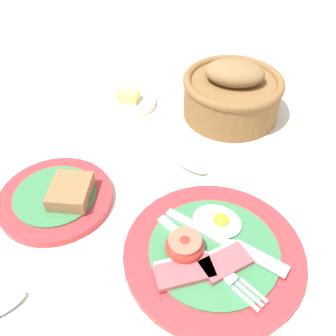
{
  "coord_description": "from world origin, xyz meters",
  "views": [
    {
      "loc": [
        0.14,
        -0.32,
        0.46
      ],
      "look_at": [
        -0.08,
        0.09,
        0.02
      ],
      "focal_mm": 42.0,
      "sensor_mm": 36.0,
      "label": 1
    }
  ],
  "objects_px": {
    "breakfast_plate": "(211,252)",
    "bread_basket": "(232,93)",
    "butter_dish": "(129,101)",
    "teaspoon_near_cup": "(20,296)",
    "bread_plate": "(58,197)",
    "teaspoon_by_saucer": "(177,158)"
  },
  "relations": [
    {
      "from": "teaspoon_near_cup",
      "to": "butter_dish",
      "type": "bearing_deg",
      "value": -138.46
    },
    {
      "from": "bread_basket",
      "to": "teaspoon_by_saucer",
      "type": "distance_m",
      "value": 0.18
    },
    {
      "from": "breakfast_plate",
      "to": "teaspoon_near_cup",
      "type": "xyz_separation_m",
      "value": [
        -0.19,
        -0.17,
        -0.01
      ]
    },
    {
      "from": "bread_plate",
      "to": "teaspoon_near_cup",
      "type": "relative_size",
      "value": 0.99
    },
    {
      "from": "bread_basket",
      "to": "teaspoon_near_cup",
      "type": "distance_m",
      "value": 0.5
    },
    {
      "from": "butter_dish",
      "to": "teaspoon_near_cup",
      "type": "relative_size",
      "value": 0.61
    },
    {
      "from": "bread_basket",
      "to": "butter_dish",
      "type": "distance_m",
      "value": 0.21
    },
    {
      "from": "bread_plate",
      "to": "teaspoon_by_saucer",
      "type": "relative_size",
      "value": 0.92
    },
    {
      "from": "bread_basket",
      "to": "butter_dish",
      "type": "bearing_deg",
      "value": -161.23
    },
    {
      "from": "bread_basket",
      "to": "butter_dish",
      "type": "xyz_separation_m",
      "value": [
        -0.19,
        -0.07,
        -0.04
      ]
    },
    {
      "from": "breakfast_plate",
      "to": "bread_basket",
      "type": "height_order",
      "value": "bread_basket"
    },
    {
      "from": "bread_basket",
      "to": "teaspoon_near_cup",
      "type": "xyz_separation_m",
      "value": [
        -0.09,
        -0.5,
        -0.04
      ]
    },
    {
      "from": "bread_plate",
      "to": "teaspoon_near_cup",
      "type": "height_order",
      "value": "bread_plate"
    },
    {
      "from": "bread_plate",
      "to": "butter_dish",
      "type": "relative_size",
      "value": 1.61
    },
    {
      "from": "bread_basket",
      "to": "teaspoon_near_cup",
      "type": "height_order",
      "value": "bread_basket"
    },
    {
      "from": "teaspoon_by_saucer",
      "to": "breakfast_plate",
      "type": "bearing_deg",
      "value": -38.06
    },
    {
      "from": "butter_dish",
      "to": "bread_plate",
      "type": "bearing_deg",
      "value": -80.65
    },
    {
      "from": "breakfast_plate",
      "to": "teaspoon_by_saucer",
      "type": "relative_size",
      "value": 1.29
    },
    {
      "from": "bread_plate",
      "to": "teaspoon_near_cup",
      "type": "bearing_deg",
      "value": -67.57
    },
    {
      "from": "butter_dish",
      "to": "teaspoon_near_cup",
      "type": "distance_m",
      "value": 0.44
    },
    {
      "from": "bread_plate",
      "to": "bread_basket",
      "type": "xyz_separation_m",
      "value": [
        0.15,
        0.34,
        0.04
      ]
    },
    {
      "from": "breakfast_plate",
      "to": "teaspoon_by_saucer",
      "type": "bearing_deg",
      "value": 130.5
    }
  ]
}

